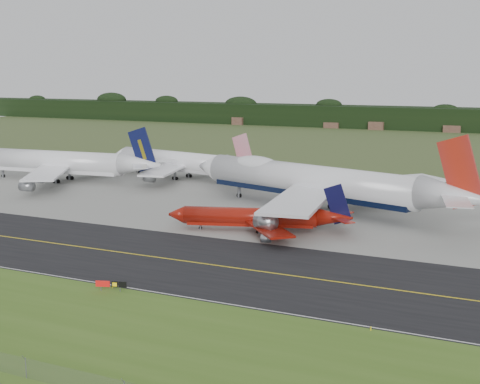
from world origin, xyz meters
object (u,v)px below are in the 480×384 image
jet_star_tail (181,162)px  taxiway_sign (111,284)px  jet_ba_747 (318,182)px  jet_red_737 (260,218)px  jet_navy_gold (62,163)px

jet_star_tail → taxiway_sign: jet_star_tail is taller
jet_ba_747 → jet_star_tail: 57.74m
jet_red_737 → jet_star_tail: 68.97m
jet_ba_747 → jet_red_737: (-3.85, -23.16, -3.86)m
jet_star_tail → jet_red_737: bearing=-47.0°
jet_ba_747 → jet_red_737: bearing=-99.4°
jet_ba_747 → jet_red_737: jet_ba_747 is taller
jet_navy_gold → jet_star_tail: jet_navy_gold is taller
jet_ba_747 → jet_navy_gold: jet_ba_747 is taller
jet_ba_747 → jet_navy_gold: bearing=173.9°
taxiway_sign → jet_star_tail: bearing=114.6°
jet_red_737 → jet_navy_gold: jet_navy_gold is taller
jet_ba_747 → jet_star_tail: bearing=151.9°
jet_red_737 → jet_navy_gold: bearing=157.2°
taxiway_sign → jet_navy_gold: bearing=133.6°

